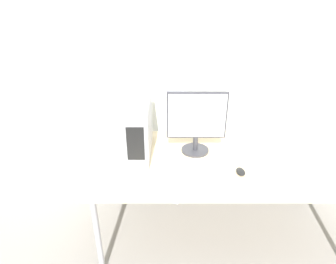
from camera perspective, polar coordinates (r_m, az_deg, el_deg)
wall_back at (r=2.41m, az=10.33°, el=15.14°), size 8.00×0.07×2.70m
desk at (r=2.12m, az=11.39°, el=-6.37°), size 1.93×0.91×0.72m
pc_tower at (r=2.07m, az=-5.82°, el=0.91°), size 0.17×0.50×0.40m
monitor_main at (r=2.05m, az=5.89°, el=2.32°), size 0.43×0.21×0.47m
keyboard at (r=1.89m, az=5.89°, el=-8.46°), size 0.44×0.13×0.02m
mouse at (r=1.96m, az=14.62°, el=-7.79°), size 0.06×0.10×0.03m
cell_phone at (r=1.95m, az=-11.53°, el=-7.81°), size 0.12×0.16×0.01m
paper_sheet_left at (r=1.80m, az=1.17°, el=-10.71°), size 0.33×0.36×0.00m
paper_sheet_front at (r=1.87m, az=-11.07°, el=-9.51°), size 0.32×0.36×0.00m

